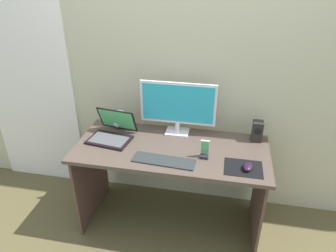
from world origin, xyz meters
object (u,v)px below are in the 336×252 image
object	(u,v)px
speaker_right	(257,131)
laptop	(112,133)
mouse	(248,167)
keyboard_external	(164,161)
phone_in_dock	(205,151)
monitor	(178,106)
fishbowl	(120,119)

from	to	relation	value
speaker_right	laptop	size ratio (longest dim) A/B	0.45
laptop	mouse	size ratio (longest dim) A/B	3.49
keyboard_external	phone_in_dock	distance (m)	0.29
monitor	laptop	world-z (taller)	monitor
speaker_right	phone_in_dock	bearing A→B (deg)	-140.36
speaker_right	mouse	bearing A→B (deg)	-100.48
laptop	phone_in_dock	distance (m)	0.73
speaker_right	mouse	size ratio (longest dim) A/B	1.58
mouse	laptop	bearing A→B (deg)	178.80
monitor	fishbowl	xyz separation A→B (m)	(-0.48, 0.00, -0.16)
mouse	speaker_right	bearing A→B (deg)	90.19
phone_in_dock	speaker_right	bearing A→B (deg)	39.64
monitor	fishbowl	distance (m)	0.50
speaker_right	laptop	world-z (taller)	laptop
keyboard_external	speaker_right	bearing A→B (deg)	36.34
keyboard_external	mouse	size ratio (longest dim) A/B	4.28
laptop	phone_in_dock	world-z (taller)	laptop
monitor	keyboard_external	world-z (taller)	monitor
keyboard_external	fishbowl	bearing A→B (deg)	141.07
fishbowl	phone_in_dock	world-z (taller)	fishbowl
monitor	speaker_right	xyz separation A→B (m)	(0.61, -0.00, -0.15)
fishbowl	mouse	world-z (taller)	fishbowl
fishbowl	speaker_right	bearing A→B (deg)	-0.28
monitor	laptop	xyz separation A→B (m)	(-0.48, -0.18, -0.19)
monitor	phone_in_dock	bearing A→B (deg)	-51.43
monitor	mouse	xyz separation A→B (m)	(0.53, -0.39, -0.21)
laptop	phone_in_dock	bearing A→B (deg)	-9.85
keyboard_external	mouse	distance (m)	0.56
speaker_right	phone_in_dock	xyz separation A→B (m)	(-0.36, -0.30, -0.03)
speaker_right	fishbowl	distance (m)	1.08
keyboard_external	phone_in_dock	size ratio (longest dim) A/B	3.09
fishbowl	phone_in_dock	distance (m)	0.78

